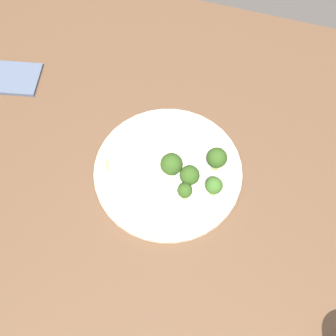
{
  "coord_description": "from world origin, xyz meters",
  "views": [
    {
      "loc": [
        0.13,
        -0.36,
        1.47
      ],
      "look_at": [
        0.01,
        0.01,
        0.76
      ],
      "focal_mm": 44.61,
      "sensor_mm": 36.0,
      "label": 1
    }
  ],
  "objects": [
    {
      "name": "folded_napkin",
      "position": [
        -0.4,
        0.13,
        0.74
      ],
      "size": [
        0.17,
        0.12,
        0.01
      ],
      "primitive_type": "cube",
      "rotation": [
        0.0,
        0.0,
        0.21
      ],
      "color": "#4C566B",
      "rests_on": "wooden_dining_table"
    },
    {
      "name": "noodle_bed",
      "position": [
        -0.03,
        -0.01,
        0.77
      ],
      "size": [
        0.13,
        0.13,
        0.04
      ],
      "color": "beige",
      "rests_on": "dinner_plate"
    },
    {
      "name": "onion_sliver_long_sliver",
      "position": [
        0.04,
        -0.0,
        0.75
      ],
      "size": [
        0.01,
        0.04,
        0.0
      ],
      "primitive_type": "cube",
      "rotation": [
        0.0,
        0.0,
        1.63
      ],
      "color": "silver",
      "rests_on": "dinner_plate"
    },
    {
      "name": "seared_scallop_right_edge",
      "position": [
        -0.02,
        0.01,
        0.76
      ],
      "size": [
        0.03,
        0.03,
        0.02
      ],
      "color": "#E5C689",
      "rests_on": "dinner_plate"
    },
    {
      "name": "seared_scallop_large_seared",
      "position": [
        -0.03,
        0.03,
        0.76
      ],
      "size": [
        0.03,
        0.03,
        0.02
      ],
      "color": "#E5C689",
      "rests_on": "dinner_plate"
    },
    {
      "name": "broccoli_floret_split_head",
      "position": [
        0.11,
        -0.02,
        0.78
      ],
      "size": [
        0.03,
        0.03,
        0.05
      ],
      "color": "#7A994C",
      "rests_on": "dinner_plate"
    },
    {
      "name": "ground",
      "position": [
        0.0,
        0.0,
        0.0
      ],
      "size": [
        6.0,
        6.0,
        0.0
      ],
      "primitive_type": "plane",
      "color": "#47423D"
    },
    {
      "name": "broccoli_floret_near_rim",
      "position": [
        0.06,
        -0.04,
        0.77
      ],
      "size": [
        0.03,
        0.03,
        0.04
      ],
      "color": "#89A356",
      "rests_on": "dinner_plate"
    },
    {
      "name": "dinner_plate",
      "position": [
        0.01,
        0.01,
        0.75
      ],
      "size": [
        0.29,
        0.29,
        0.02
      ],
      "color": "beige",
      "rests_on": "wooden_dining_table"
    },
    {
      "name": "onion_sliver_pale_crescent",
      "position": [
        0.07,
        -0.0,
        0.75
      ],
      "size": [
        0.05,
        0.03,
        0.0
      ],
      "primitive_type": "cube",
      "rotation": [
        0.0,
        0.0,
        2.67
      ],
      "color": "silver",
      "rests_on": "dinner_plate"
    },
    {
      "name": "seared_scallop_tilted_round",
      "position": [
        0.0,
        -0.01,
        0.76
      ],
      "size": [
        0.03,
        0.03,
        0.01
      ],
      "color": "#DBB77A",
      "rests_on": "dinner_plate"
    },
    {
      "name": "wooden_dining_table",
      "position": [
        0.0,
        0.0,
        0.66
      ],
      "size": [
        1.4,
        1.0,
        0.74
      ],
      "color": "brown",
      "rests_on": "ground"
    },
    {
      "name": "onion_sliver_short_strip",
      "position": [
        0.07,
        0.02,
        0.75
      ],
      "size": [
        0.04,
        0.03,
        0.0
      ],
      "primitive_type": "cube",
      "rotation": [
        0.0,
        0.0,
        0.46
      ],
      "color": "silver",
      "rests_on": "dinner_plate"
    },
    {
      "name": "broccoli_floret_right_tilted",
      "position": [
        0.06,
        -0.01,
        0.78
      ],
      "size": [
        0.04,
        0.04,
        0.05
      ],
      "color": "#89A356",
      "rests_on": "dinner_plate"
    },
    {
      "name": "broccoli_floret_center_pile",
      "position": [
        0.1,
        0.04,
        0.79
      ],
      "size": [
        0.04,
        0.04,
        0.06
      ],
      "color": "#89A356",
      "rests_on": "dinner_plate"
    },
    {
      "name": "seared_scallop_half_hidden",
      "position": [
        -0.09,
        -0.02,
        0.76
      ],
      "size": [
        0.03,
        0.03,
        0.01
      ],
      "color": "#DBB77A",
      "rests_on": "dinner_plate"
    },
    {
      "name": "seared_scallop_left_edge",
      "position": [
        -0.04,
        -0.01,
        0.76
      ],
      "size": [
        0.02,
        0.02,
        0.02
      ],
      "color": "#DBB77A",
      "rests_on": "dinner_plate"
    },
    {
      "name": "broccoli_floret_left_leaning",
      "position": [
        0.02,
        0.0,
        0.79
      ],
      "size": [
        0.04,
        0.04,
        0.06
      ],
      "color": "#89A356",
      "rests_on": "dinner_plate"
    },
    {
      "name": "onion_sliver_curled_piece",
      "position": [
        0.06,
        -0.02,
        0.75
      ],
      "size": [
        0.04,
        0.05,
        0.0
      ],
      "primitive_type": "cube",
      "rotation": [
        0.0,
        0.0,
        0.91
      ],
      "color": "silver",
      "rests_on": "dinner_plate"
    }
  ]
}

